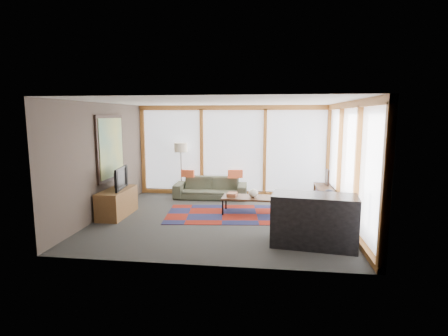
# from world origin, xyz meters

# --- Properties ---
(ground) EXTENTS (5.50, 5.50, 0.00)m
(ground) POSITION_xyz_m (0.00, 0.00, 0.00)
(ground) COLOR #2A2A28
(ground) RESTS_ON ground
(room_envelope) EXTENTS (5.52, 5.02, 2.62)m
(room_envelope) POSITION_xyz_m (0.49, 0.56, 1.54)
(room_envelope) COLOR #473D32
(room_envelope) RESTS_ON ground
(rug) EXTENTS (2.77, 1.94, 0.01)m
(rug) POSITION_xyz_m (-0.03, 0.35, 0.01)
(rug) COLOR maroon
(rug) RESTS_ON ground
(sofa) EXTENTS (2.04, 0.84, 0.59)m
(sofa) POSITION_xyz_m (-0.58, 1.95, 0.30)
(sofa) COLOR #333728
(sofa) RESTS_ON ground
(pillow_left) EXTENTS (0.38, 0.16, 0.20)m
(pillow_left) POSITION_xyz_m (-1.23, 1.94, 0.69)
(pillow_left) COLOR #DB582E
(pillow_left) RESTS_ON sofa
(pillow_right) EXTENTS (0.43, 0.21, 0.23)m
(pillow_right) POSITION_xyz_m (0.12, 1.96, 0.70)
(pillow_right) COLOR #DB582E
(pillow_right) RESTS_ON sofa
(floor_lamp) EXTENTS (0.39, 0.39, 1.53)m
(floor_lamp) POSITION_xyz_m (-1.50, 2.25, 0.77)
(floor_lamp) COLOR #302418
(floor_lamp) RESTS_ON ground
(coffee_table) EXTENTS (1.22, 0.64, 0.40)m
(coffee_table) POSITION_xyz_m (0.56, 0.52, 0.20)
(coffee_table) COLOR #331F13
(coffee_table) RESTS_ON ground
(book_stack) EXTENTS (0.24, 0.29, 0.09)m
(book_stack) POSITION_xyz_m (0.18, 0.51, 0.45)
(book_stack) COLOR #9A5437
(book_stack) RESTS_ON coffee_table
(vase) EXTENTS (0.27, 0.27, 0.20)m
(vase) POSITION_xyz_m (0.68, 0.49, 0.50)
(vase) COLOR beige
(vase) RESTS_ON coffee_table
(bookshelf) EXTENTS (0.40, 2.20, 0.55)m
(bookshelf) POSITION_xyz_m (2.43, 0.69, 0.28)
(bookshelf) COLOR #331F13
(bookshelf) RESTS_ON ground
(bowl_a) EXTENTS (0.25, 0.25, 0.11)m
(bowl_a) POSITION_xyz_m (2.45, 0.12, 0.60)
(bowl_a) COLOR black
(bowl_a) RESTS_ON bookshelf
(bowl_b) EXTENTS (0.20, 0.20, 0.09)m
(bowl_b) POSITION_xyz_m (2.42, 0.50, 0.59)
(bowl_b) COLOR black
(bowl_b) RESTS_ON bookshelf
(shelf_picture) EXTENTS (0.05, 0.32, 0.41)m
(shelf_picture) POSITION_xyz_m (2.51, 1.42, 0.76)
(shelf_picture) COLOR black
(shelf_picture) RESTS_ON bookshelf
(tv_console) EXTENTS (0.52, 1.24, 0.62)m
(tv_console) POSITION_xyz_m (-2.44, -0.06, 0.31)
(tv_console) COLOR brown
(tv_console) RESTS_ON ground
(television) EXTENTS (0.23, 0.90, 0.51)m
(television) POSITION_xyz_m (-2.42, -0.03, 0.88)
(television) COLOR black
(television) RESTS_ON tv_console
(bar_counter) EXTENTS (1.55, 0.87, 0.93)m
(bar_counter) POSITION_xyz_m (1.84, -1.42, 0.47)
(bar_counter) COLOR black
(bar_counter) RESTS_ON ground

